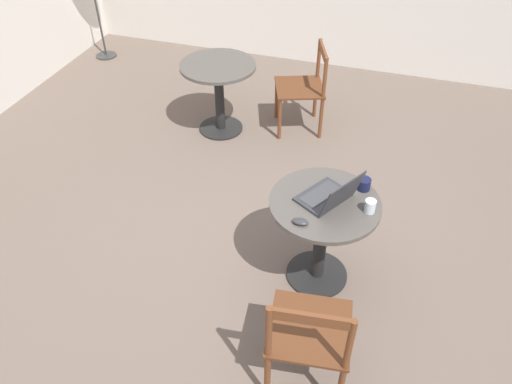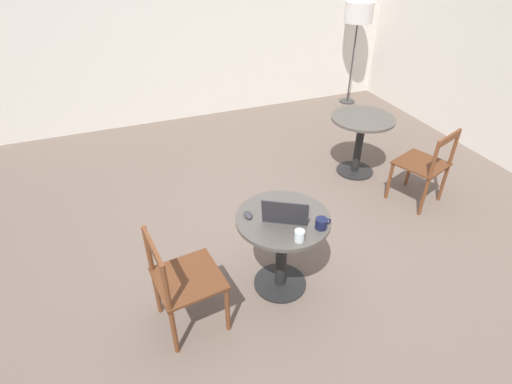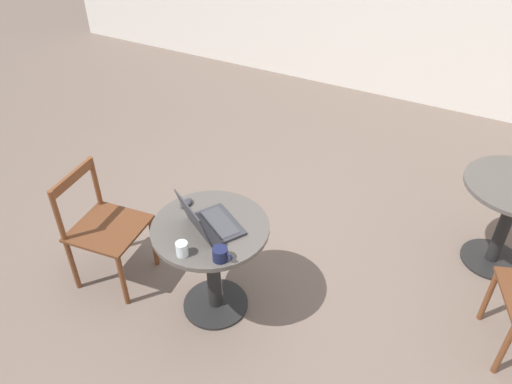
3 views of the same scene
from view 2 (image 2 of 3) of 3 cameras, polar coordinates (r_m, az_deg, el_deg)
name	(u,v)px [view 2 (image 2 of 3)]	position (r m, az deg, el deg)	size (l,w,h in m)	color
ground_plane	(275,244)	(3.81, 2.71, -7.47)	(16.00, 16.00, 0.00)	#66564C
wall_back	(184,24)	(6.05, -10.27, 22.51)	(9.40, 0.06, 2.70)	silver
cafe_table_near	(282,237)	(3.10, 3.76, -6.49)	(0.71, 0.71, 0.71)	black
cafe_table_mid	(361,133)	(4.79, 14.72, 8.12)	(0.71, 0.71, 0.71)	black
chair_near_left	(183,281)	(2.91, -10.44, -12.39)	(0.50, 0.50, 0.85)	brown
chair_mid_front	(425,165)	(4.48, 22.97, 3.51)	(0.58, 0.58, 0.85)	brown
floor_lamp	(359,15)	(6.71, 14.45, 23.28)	(0.42, 0.42, 1.55)	#333333
laptop	(286,213)	(2.94, 4.28, -3.04)	(0.43, 0.42, 0.24)	#2D2D33
mouse	(248,215)	(2.97, -1.16, -3.27)	(0.06, 0.10, 0.03)	#2D2D33
mug	(321,223)	(2.89, 9.34, -4.44)	(0.12, 0.09, 0.08)	#141938
drinking_glass	(299,236)	(2.76, 6.22, -6.22)	(0.07, 0.07, 0.09)	silver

